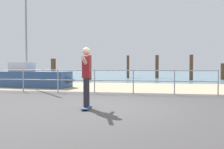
{
  "coord_description": "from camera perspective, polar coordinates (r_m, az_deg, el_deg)",
  "views": [
    {
      "loc": [
        1.33,
        -6.84,
        1.23
      ],
      "look_at": [
        -0.31,
        2.0,
        0.9
      ],
      "focal_mm": 39.5,
      "sensor_mm": 36.0,
      "label": 1
    }
  ],
  "objects": [
    {
      "name": "ground_plane",
      "position": [
        6.12,
        -2.28,
        -9.5
      ],
      "size": [
        24.0,
        10.0,
        0.04
      ],
      "primitive_type": "cube",
      "color": "#474444",
      "rests_on": "ground"
    },
    {
      "name": "groyne_post_2",
      "position": [
        23.98,
        3.71,
        1.79
      ],
      "size": [
        0.26,
        0.26,
        2.2
      ],
      "primitive_type": "cylinder",
      "color": "#513826",
      "rests_on": "ground"
    },
    {
      "name": "railing_fence",
      "position": [
        10.8,
        -4.08,
        -0.71
      ],
      "size": [
        10.27,
        0.05,
        1.05
      ],
      "color": "#9EA0A5",
      "rests_on": "ground"
    },
    {
      "name": "beach_strip",
      "position": [
        13.96,
        5.0,
        -2.96
      ],
      "size": [
        24.0,
        6.0,
        0.04
      ],
      "primitive_type": "cube",
      "color": "tan",
      "rests_on": "ground"
    },
    {
      "name": "groyne_post_0",
      "position": [
        20.68,
        -13.42,
        1.11
      ],
      "size": [
        0.39,
        0.39,
        1.79
      ],
      "primitive_type": "cylinder",
      "color": "#513826",
      "rests_on": "ground"
    },
    {
      "name": "skateboarder",
      "position": [
        6.89,
        -5.94,
        0.32
      ],
      "size": [
        0.32,
        1.44,
        1.65
      ],
      "color": "#26262B",
      "rests_on": "skateboard"
    },
    {
      "name": "groyne_post_5",
      "position": [
        23.17,
        24.22,
        0.63
      ],
      "size": [
        0.33,
        0.33,
        1.41
      ],
      "primitive_type": "cylinder",
      "color": "#513826",
      "rests_on": "ground"
    },
    {
      "name": "groyne_post_4",
      "position": [
        21.24,
        17.87,
        1.54
      ],
      "size": [
        0.3,
        0.3,
        2.12
      ],
      "primitive_type": "cylinder",
      "color": "#513826",
      "rests_on": "ground"
    },
    {
      "name": "sea_surface",
      "position": [
        41.88,
        8.67,
        0.4
      ],
      "size": [
        72.0,
        50.0,
        0.04
      ],
      "primitive_type": "cube",
      "color": "slate",
      "rests_on": "ground"
    },
    {
      "name": "groyne_post_1",
      "position": [
        20.72,
        -5.21,
        1.57
      ],
      "size": [
        0.32,
        0.32,
        2.08
      ],
      "primitive_type": "cylinder",
      "color": "#513826",
      "rests_on": "ground"
    },
    {
      "name": "skateboard",
      "position": [
        6.98,
        -5.91,
        -7.5
      ],
      "size": [
        0.32,
        0.82,
        0.08
      ],
      "color": "#334C8C",
      "rests_on": "ground"
    },
    {
      "name": "sailboat",
      "position": [
        14.45,
        -17.63,
        -0.79
      ],
      "size": [
        5.03,
        1.8,
        5.73
      ],
      "color": "#335184",
      "rests_on": "ground"
    },
    {
      "name": "groyne_post_3",
      "position": [
        23.87,
        10.37,
        1.78
      ],
      "size": [
        0.32,
        0.32,
        2.21
      ],
      "primitive_type": "cylinder",
      "color": "#513826",
      "rests_on": "ground"
    }
  ]
}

